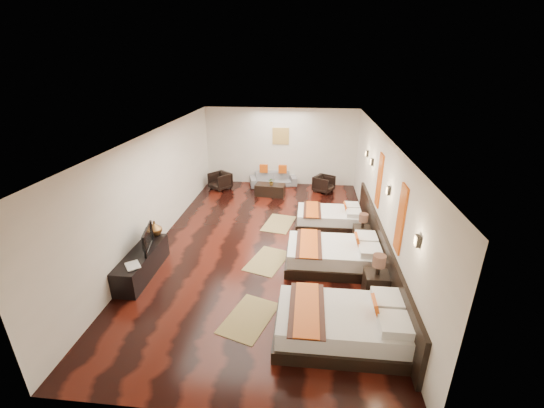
# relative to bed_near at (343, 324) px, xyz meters

# --- Properties ---
(floor) EXTENTS (5.50, 9.50, 0.01)m
(floor) POSITION_rel_bed_near_xyz_m (-1.70, 3.15, -0.29)
(floor) COLOR black
(floor) RESTS_ON ground
(ceiling) EXTENTS (5.50, 9.50, 0.01)m
(ceiling) POSITION_rel_bed_near_xyz_m (-1.70, 3.15, 2.51)
(ceiling) COLOR white
(ceiling) RESTS_ON floor
(back_wall) EXTENTS (5.50, 0.01, 2.80)m
(back_wall) POSITION_rel_bed_near_xyz_m (-1.70, 7.90, 1.11)
(back_wall) COLOR silver
(back_wall) RESTS_ON floor
(left_wall) EXTENTS (0.01, 9.50, 2.80)m
(left_wall) POSITION_rel_bed_near_xyz_m (-4.45, 3.15, 1.11)
(left_wall) COLOR silver
(left_wall) RESTS_ON floor
(right_wall) EXTENTS (0.01, 9.50, 2.80)m
(right_wall) POSITION_rel_bed_near_xyz_m (1.05, 3.15, 1.11)
(right_wall) COLOR silver
(right_wall) RESTS_ON floor
(headboard_panel) EXTENTS (0.08, 6.60, 0.90)m
(headboard_panel) POSITION_rel_bed_near_xyz_m (1.01, 2.35, 0.16)
(headboard_panel) COLOR black
(headboard_panel) RESTS_ON floor
(bed_near) EXTENTS (2.23, 1.40, 0.85)m
(bed_near) POSITION_rel_bed_near_xyz_m (0.00, 0.00, 0.00)
(bed_near) COLOR black
(bed_near) RESTS_ON floor
(bed_mid) EXTENTS (2.15, 1.35, 0.82)m
(bed_mid) POSITION_rel_bed_near_xyz_m (-0.00, 2.28, -0.01)
(bed_mid) COLOR black
(bed_mid) RESTS_ON floor
(bed_far) EXTENTS (1.85, 1.16, 0.71)m
(bed_far) POSITION_rel_bed_near_xyz_m (-0.00, 4.38, -0.05)
(bed_far) COLOR black
(bed_far) RESTS_ON floor
(nightstand_a) EXTENTS (0.47, 0.47, 0.93)m
(nightstand_a) POSITION_rel_bed_near_xyz_m (0.75, 1.24, 0.04)
(nightstand_a) COLOR black
(nightstand_a) RESTS_ON floor
(nightstand_b) EXTENTS (0.42, 0.42, 0.84)m
(nightstand_b) POSITION_rel_bed_near_xyz_m (0.75, 3.39, 0.00)
(nightstand_b) COLOR black
(nightstand_b) RESTS_ON floor
(jute_mat_near) EXTENTS (1.09, 1.38, 0.01)m
(jute_mat_near) POSITION_rel_bed_near_xyz_m (-1.65, 0.33, -0.28)
(jute_mat_near) COLOR olive
(jute_mat_near) RESTS_ON floor
(jute_mat_mid) EXTENTS (1.09, 1.37, 0.01)m
(jute_mat_mid) POSITION_rel_bed_near_xyz_m (-1.54, 2.31, -0.28)
(jute_mat_mid) COLOR olive
(jute_mat_mid) RESTS_ON floor
(jute_mat_far) EXTENTS (0.97, 1.32, 0.01)m
(jute_mat_far) POSITION_rel_bed_near_xyz_m (-1.45, 4.35, -0.28)
(jute_mat_far) COLOR olive
(jute_mat_far) RESTS_ON floor
(tv_console) EXTENTS (0.50, 1.80, 0.55)m
(tv_console) POSITION_rel_bed_near_xyz_m (-4.20, 1.49, -0.02)
(tv_console) COLOR black
(tv_console) RESTS_ON floor
(tv) EXTENTS (0.30, 0.85, 0.49)m
(tv) POSITION_rel_bed_near_xyz_m (-4.15, 1.65, 0.50)
(tv) COLOR black
(tv) RESTS_ON tv_console
(book) EXTENTS (0.42, 0.43, 0.03)m
(book) POSITION_rel_bed_near_xyz_m (-4.20, 0.87, 0.28)
(book) COLOR black
(book) RESTS_ON tv_console
(figurine) EXTENTS (0.34, 0.34, 0.35)m
(figurine) POSITION_rel_bed_near_xyz_m (-4.20, 2.31, 0.43)
(figurine) COLOR brown
(figurine) RESTS_ON tv_console
(sofa) EXTENTS (1.82, 1.07, 0.50)m
(sofa) POSITION_rel_bed_near_xyz_m (-1.94, 7.60, -0.04)
(sofa) COLOR slate
(sofa) RESTS_ON floor
(armchair_left) EXTENTS (0.92, 0.93, 0.61)m
(armchair_left) POSITION_rel_bed_near_xyz_m (-3.81, 7.03, 0.01)
(armchair_left) COLOR black
(armchair_left) RESTS_ON floor
(armchair_right) EXTENTS (0.86, 0.85, 0.58)m
(armchair_right) POSITION_rel_bed_near_xyz_m (-0.09, 7.15, -0.00)
(armchair_right) COLOR black
(armchair_right) RESTS_ON floor
(coffee_table) EXTENTS (1.04, 0.59, 0.40)m
(coffee_table) POSITION_rel_bed_near_xyz_m (-1.94, 6.58, -0.09)
(coffee_table) COLOR black
(coffee_table) RESTS_ON floor
(table_plant) EXTENTS (0.26, 0.24, 0.25)m
(table_plant) POSITION_rel_bed_near_xyz_m (-1.89, 6.53, 0.23)
(table_plant) COLOR #266220
(table_plant) RESTS_ON coffee_table
(orange_panel_a) EXTENTS (0.04, 0.40, 1.30)m
(orange_panel_a) POSITION_rel_bed_near_xyz_m (1.03, 1.25, 1.41)
(orange_panel_a) COLOR #D86014
(orange_panel_a) RESTS_ON right_wall
(orange_panel_b) EXTENTS (0.04, 0.40, 1.30)m
(orange_panel_b) POSITION_rel_bed_near_xyz_m (1.03, 3.45, 1.41)
(orange_panel_b) COLOR #D86014
(orange_panel_b) RESTS_ON right_wall
(sconce_near) EXTENTS (0.07, 0.12, 0.18)m
(sconce_near) POSITION_rel_bed_near_xyz_m (1.01, 0.15, 1.56)
(sconce_near) COLOR black
(sconce_near) RESTS_ON right_wall
(sconce_mid) EXTENTS (0.07, 0.12, 0.18)m
(sconce_mid) POSITION_rel_bed_near_xyz_m (1.01, 2.35, 1.56)
(sconce_mid) COLOR black
(sconce_mid) RESTS_ON right_wall
(sconce_far) EXTENTS (0.07, 0.12, 0.18)m
(sconce_far) POSITION_rel_bed_near_xyz_m (1.01, 4.55, 1.56)
(sconce_far) COLOR black
(sconce_far) RESTS_ON right_wall
(sconce_lounge) EXTENTS (0.07, 0.12, 0.18)m
(sconce_lounge) POSITION_rel_bed_near_xyz_m (1.01, 5.45, 1.56)
(sconce_lounge) COLOR black
(sconce_lounge) RESTS_ON right_wall
(gold_artwork) EXTENTS (0.60, 0.04, 0.60)m
(gold_artwork) POSITION_rel_bed_near_xyz_m (-1.70, 7.88, 1.51)
(gold_artwork) COLOR #AD873F
(gold_artwork) RESTS_ON back_wall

